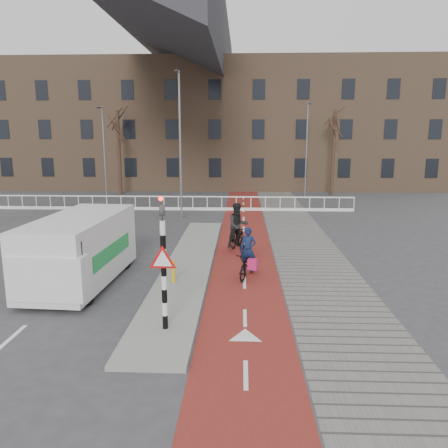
{
  "coord_description": "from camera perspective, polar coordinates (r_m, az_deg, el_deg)",
  "views": [
    {
      "loc": [
        1.39,
        -12.62,
        5.11
      ],
      "look_at": [
        0.65,
        5.0,
        1.5
      ],
      "focal_mm": 35.0,
      "sensor_mm": 36.0,
      "label": 1
    }
  ],
  "objects": [
    {
      "name": "streetlight_near",
      "position": [
        26.74,
        -5.74,
        9.95
      ],
      "size": [
        0.12,
        0.12,
        8.77
      ],
      "primitive_type": "cylinder",
      "color": "slate",
      "rests_on": "ground"
    },
    {
      "name": "ground",
      "position": [
        13.69,
        -3.66,
        -10.38
      ],
      "size": [
        120.0,
        120.0,
        0.0
      ],
      "primitive_type": "plane",
      "color": "#38383A",
      "rests_on": "ground"
    },
    {
      "name": "tree_mid",
      "position": [
        38.98,
        -13.54,
        8.99
      ],
      "size": [
        0.29,
        0.29,
        7.15
      ],
      "primitive_type": "cylinder",
      "color": "#2F1E15",
      "rests_on": "ground"
    },
    {
      "name": "cyclist_far",
      "position": [
        19.09,
        1.83,
        -1.12
      ],
      "size": [
        1.34,
        2.16,
        2.21
      ],
      "rotation": [
        0.0,
        0.0,
        0.39
      ],
      "color": "black",
      "rests_on": "bike_lane"
    },
    {
      "name": "curb_island",
      "position": [
        17.5,
        -4.59,
        -5.25
      ],
      "size": [
        1.8,
        16.0,
        0.12
      ],
      "primitive_type": "cube",
      "color": "gray",
      "rests_on": "ground"
    },
    {
      "name": "cyclist_near",
      "position": [
        15.89,
        3.15,
        -4.82
      ],
      "size": [
        1.1,
        1.87,
        1.85
      ],
      "rotation": [
        0.0,
        0.0,
        -0.29
      ],
      "color": "black",
      "rests_on": "bike_lane"
    },
    {
      "name": "traffic_signal",
      "position": [
        11.23,
        -7.93,
        -4.68
      ],
      "size": [
        0.8,
        0.8,
        3.68
      ],
      "color": "black",
      "rests_on": "curb_island"
    },
    {
      "name": "bollard",
      "position": [
        15.14,
        -6.64,
        -6.22
      ],
      "size": [
        0.12,
        0.12,
        0.77
      ],
      "primitive_type": "cylinder",
      "color": "#ECAD0D",
      "rests_on": "curb_island"
    },
    {
      "name": "sidewalk",
      "position": [
        23.37,
        9.48,
        -1.21
      ],
      "size": [
        3.0,
        60.0,
        0.01
      ],
      "primitive_type": "cube",
      "color": "slate",
      "rests_on": "ground"
    },
    {
      "name": "van",
      "position": [
        15.91,
        -18.23,
        -3.06
      ],
      "size": [
        2.5,
        5.64,
        2.38
      ],
      "rotation": [
        0.0,
        0.0,
        -0.05
      ],
      "color": "silver",
      "rests_on": "ground"
    },
    {
      "name": "railing",
      "position": [
        30.68,
        -9.67,
        2.39
      ],
      "size": [
        28.0,
        0.1,
        0.99
      ],
      "color": "silver",
      "rests_on": "ground"
    },
    {
      "name": "bike_lane",
      "position": [
        23.19,
        2.6,
        -1.16
      ],
      "size": [
        2.5,
        60.0,
        0.01
      ],
      "primitive_type": "cube",
      "color": "maroon",
      "rests_on": "ground"
    },
    {
      "name": "streetlight_left",
      "position": [
        36.78,
        -15.35,
        8.89
      ],
      "size": [
        0.12,
        0.12,
        7.31
      ],
      "primitive_type": "cylinder",
      "color": "slate",
      "rests_on": "ground"
    },
    {
      "name": "townhouse_row",
      "position": [
        44.92,
        -3.34,
        15.0
      ],
      "size": [
        46.0,
        10.0,
        15.9
      ],
      "color": "#7F6047",
      "rests_on": "ground"
    },
    {
      "name": "tree_right",
      "position": [
        38.46,
        14.09,
        8.95
      ],
      "size": [
        0.27,
        0.27,
        7.16
      ],
      "primitive_type": "cylinder",
      "color": "#2F1E15",
      "rests_on": "ground"
    },
    {
      "name": "streetlight_right",
      "position": [
        36.28,
        10.71,
        9.33
      ],
      "size": [
        0.12,
        0.12,
        7.64
      ],
      "primitive_type": "cylinder",
      "color": "slate",
      "rests_on": "ground"
    }
  ]
}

